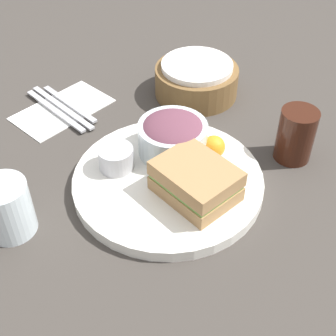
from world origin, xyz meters
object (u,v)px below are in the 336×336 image
(plate, at_px, (168,181))
(bread_basket, at_px, (196,79))
(dressing_cup, at_px, (116,158))
(fork, at_px, (55,111))
(sandwich, at_px, (197,180))
(water_glass, at_px, (7,208))
(drink_glass, at_px, (296,135))
(salad_bowl, at_px, (173,135))
(knife, at_px, (62,107))
(spoon, at_px, (69,104))

(plate, bearing_deg, bread_basket, 120.73)
(dressing_cup, relative_size, fork, 0.31)
(dressing_cup, distance_m, fork, 0.24)
(plate, relative_size, sandwich, 2.43)
(sandwich, height_order, fork, sandwich)
(sandwich, relative_size, water_glass, 1.46)
(plate, height_order, drink_glass, drink_glass)
(sandwich, height_order, drink_glass, drink_glass)
(salad_bowl, bearing_deg, drink_glass, 45.21)
(plate, height_order, dressing_cup, dressing_cup)
(salad_bowl, height_order, knife, salad_bowl)
(sandwich, bearing_deg, water_glass, -126.30)
(salad_bowl, relative_size, spoon, 0.70)
(salad_bowl, height_order, water_glass, water_glass)
(water_glass, bearing_deg, knife, 128.40)
(fork, distance_m, spoon, 0.04)
(salad_bowl, xyz_separation_m, water_glass, (-0.07, -0.29, -0.01))
(bread_basket, bearing_deg, plate, -59.27)
(bread_basket, height_order, water_glass, water_glass)
(dressing_cup, xyz_separation_m, spoon, (-0.23, 0.08, -0.03))
(dressing_cup, relative_size, drink_glass, 0.61)
(dressing_cup, xyz_separation_m, bread_basket, (-0.07, 0.30, -0.01))
(dressing_cup, height_order, water_glass, water_glass)
(plate, distance_m, bread_basket, 0.30)
(salad_bowl, height_order, drink_glass, drink_glass)
(dressing_cup, relative_size, spoon, 0.34)
(sandwich, distance_m, bread_basket, 0.33)
(fork, bearing_deg, knife, -90.00)
(salad_bowl, distance_m, spoon, 0.28)
(fork, bearing_deg, salad_bowl, -165.35)
(plate, height_order, sandwich, sandwich)
(knife, distance_m, spoon, 0.02)
(plate, xyz_separation_m, spoon, (-0.32, 0.04, -0.00))
(salad_bowl, bearing_deg, bread_basket, 119.20)
(bread_basket, bearing_deg, drink_glass, -8.80)
(plate, relative_size, knife, 1.58)
(salad_bowl, distance_m, fork, 0.29)
(fork, xyz_separation_m, spoon, (0.00, 0.04, 0.00))
(plate, relative_size, drink_glass, 3.25)
(salad_bowl, distance_m, bread_basket, 0.23)
(water_glass, bearing_deg, salad_bowl, 75.67)
(sandwich, xyz_separation_m, fork, (-0.38, -0.00, -0.04))
(dressing_cup, bearing_deg, knife, 165.76)
(plate, xyz_separation_m, water_glass, (-0.12, -0.24, 0.04))
(fork, bearing_deg, spoon, -90.00)
(bread_basket, xyz_separation_m, knife, (-0.17, -0.24, -0.03))
(spoon, height_order, water_glass, water_glass)
(salad_bowl, bearing_deg, fork, -168.49)
(knife, xyz_separation_m, water_glass, (0.20, -0.25, 0.04))
(bread_basket, relative_size, spoon, 1.00)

